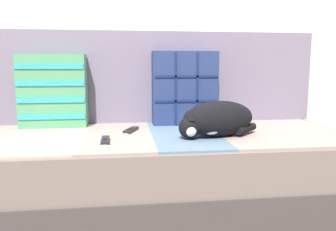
% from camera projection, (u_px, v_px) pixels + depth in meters
% --- Properties ---
extents(ground_plane, '(14.00, 14.00, 0.00)m').
position_uv_depth(ground_plane, '(152.00, 208.00, 1.71)').
color(ground_plane, '#937556').
extents(couch, '(2.19, 0.91, 0.39)m').
position_uv_depth(couch, '(151.00, 168.00, 1.77)').
color(couch, '#3D3838').
rests_on(couch, ground_plane).
extents(sofa_backrest, '(2.15, 0.14, 0.56)m').
position_uv_depth(sofa_backrest, '(146.00, 77.00, 2.08)').
color(sofa_backrest, slate).
rests_on(sofa_backrest, couch).
extents(throw_pillow_quilted, '(0.39, 0.14, 0.44)m').
position_uv_depth(throw_pillow_quilted, '(185.00, 88.00, 1.98)').
color(throw_pillow_quilted, navy).
rests_on(throw_pillow_quilted, couch).
extents(throw_pillow_striped, '(0.37, 0.14, 0.42)m').
position_uv_depth(throw_pillow_striped, '(53.00, 91.00, 1.88)').
color(throw_pillow_striped, '#4C9366').
rests_on(throw_pillow_striped, couch).
extents(sleeping_cat, '(0.44, 0.27, 0.18)m').
position_uv_depth(sleeping_cat, '(216.00, 120.00, 1.63)').
color(sleeping_cat, black).
rests_on(sleeping_cat, couch).
extents(game_remote_near, '(0.05, 0.19, 0.02)m').
position_uv_depth(game_remote_near, '(105.00, 141.00, 1.50)').
color(game_remote_near, black).
rests_on(game_remote_near, couch).
extents(game_remote_far, '(0.11, 0.20, 0.02)m').
position_uv_depth(game_remote_far, '(131.00, 130.00, 1.75)').
color(game_remote_far, black).
rests_on(game_remote_far, couch).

